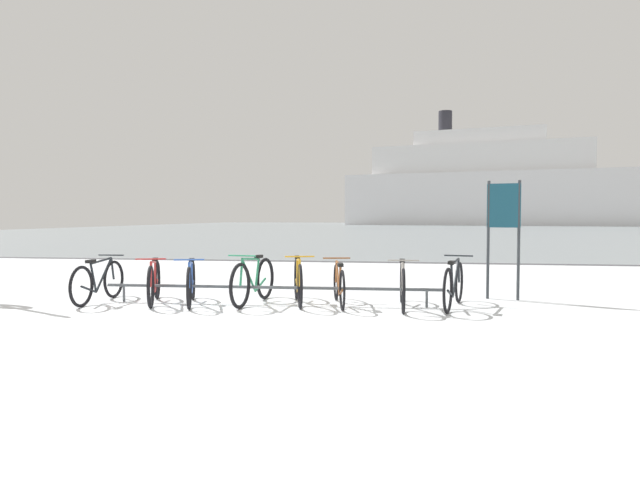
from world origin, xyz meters
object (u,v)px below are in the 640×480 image
at_px(bicycle_1, 154,282).
at_px(bicycle_5, 339,284).
at_px(bicycle_2, 191,283).
at_px(bicycle_6, 402,285).
at_px(bicycle_3, 253,281).
at_px(bicycle_4, 298,281).
at_px(ferry_ship, 484,186).
at_px(bicycle_7, 454,285).
at_px(bicycle_0, 99,281).
at_px(info_sign, 504,219).

height_order(bicycle_1, bicycle_5, bicycle_1).
xyz_separation_m(bicycle_2, bicycle_6, (3.39, 0.17, 0.01)).
bearing_deg(bicycle_3, bicycle_1, -172.75).
distance_m(bicycle_1, bicycle_4, 2.37).
bearing_deg(bicycle_3, bicycle_6, -1.03).
bearing_deg(bicycle_1, ferry_ship, 78.64).
bearing_deg(bicycle_2, bicycle_7, 4.22).
bearing_deg(bicycle_2, bicycle_4, 10.37).
xyz_separation_m(bicycle_2, bicycle_4, (1.71, 0.31, 0.02)).
distance_m(bicycle_3, bicycle_6, 2.41).
relative_size(bicycle_4, bicycle_5, 1.01).
bearing_deg(bicycle_2, bicycle_3, 12.25).
bearing_deg(bicycle_6, bicycle_7, 9.95).
bearing_deg(bicycle_4, bicycle_2, -169.63).
xyz_separation_m(bicycle_0, bicycle_5, (3.98, 0.31, -0.01)).
distance_m(bicycle_6, ferry_ship, 86.68).
relative_size(info_sign, ferry_ship, 0.04).
bearing_deg(bicycle_7, bicycle_2, -175.78).
distance_m(bicycle_3, bicycle_5, 1.40).
bearing_deg(info_sign, bicycle_3, -164.98).
bearing_deg(bicycle_3, bicycle_2, -167.75).
xyz_separation_m(bicycle_5, info_sign, (2.71, 1.04, 1.05)).
height_order(bicycle_2, info_sign, info_sign).
xyz_separation_m(bicycle_7, info_sign, (0.91, 1.01, 1.02)).
height_order(bicycle_7, ferry_ship, ferry_ship).
height_order(bicycle_5, ferry_ship, ferry_ship).
distance_m(bicycle_7, ferry_ship, 86.42).
bearing_deg(bicycle_6, bicycle_1, -177.68).
bearing_deg(bicycle_4, bicycle_0, -174.05).
xyz_separation_m(bicycle_2, info_sign, (5.08, 1.31, 1.04)).
height_order(bicycle_3, bicycle_5, bicycle_3).
xyz_separation_m(bicycle_0, bicycle_7, (5.78, 0.34, 0.01)).
height_order(bicycle_0, bicycle_6, bicycle_6).
bearing_deg(bicycle_0, bicycle_1, 2.33).
xyz_separation_m(bicycle_4, info_sign, (3.38, 1.00, 1.02)).
bearing_deg(bicycle_1, bicycle_7, 3.58).
distance_m(bicycle_0, bicycle_2, 1.60).
distance_m(bicycle_0, info_sign, 6.90).
bearing_deg(info_sign, bicycle_5, -159.03).
bearing_deg(bicycle_0, bicycle_3, 5.43).
xyz_separation_m(bicycle_3, bicycle_5, (1.40, 0.06, -0.04)).
relative_size(bicycle_7, ferry_ship, 0.04).
bearing_deg(bicycle_7, info_sign, 47.93).
height_order(bicycle_5, bicycle_6, bicycle_6).
distance_m(info_sign, ferry_ship, 85.24).
bearing_deg(bicycle_3, bicycle_5, 2.65).
xyz_separation_m(bicycle_7, ferry_ship, (12.38, 85.31, 6.13)).
bearing_deg(bicycle_5, bicycle_7, 0.98).
xyz_separation_m(bicycle_1, bicycle_5, (3.02, 0.27, -0.01)).
bearing_deg(ferry_ship, bicycle_5, -99.43).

